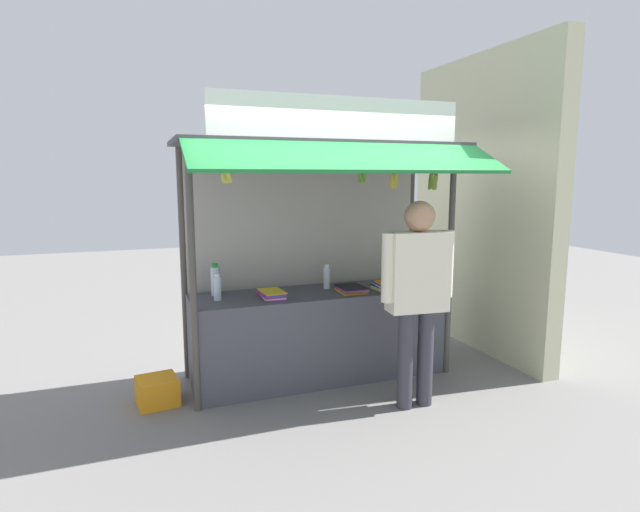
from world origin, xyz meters
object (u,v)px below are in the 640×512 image
at_px(water_bottle_left, 400,267).
at_px(vendor_person, 418,285).
at_px(water_bottle_back_right, 217,288).
at_px(magazine_stack_mid_left, 272,294).
at_px(banana_bunch_inner_right, 362,174).
at_px(water_bottle_back_left, 215,280).
at_px(banana_bunch_rightmost, 394,180).
at_px(magazine_stack_front_left, 387,286).
at_px(plastic_crate, 157,391).
at_px(magazine_stack_right, 351,289).
at_px(banana_bunch_leftmost, 226,175).
at_px(banana_bunch_inner_left, 433,181).
at_px(water_bottle_mid_right, 327,277).

bearing_deg(water_bottle_left, vendor_person, -112.63).
height_order(water_bottle_left, water_bottle_back_right, water_bottle_left).
distance_m(magazine_stack_mid_left, banana_bunch_inner_right, 1.36).
bearing_deg(water_bottle_back_left, vendor_person, -36.17).
bearing_deg(magazine_stack_mid_left, banana_bunch_rightmost, -19.34).
bearing_deg(magazine_stack_front_left, water_bottle_back_left, 167.02).
relative_size(water_bottle_back_right, plastic_crate, 0.73).
relative_size(magazine_stack_right, banana_bunch_leftmost, 1.36).
height_order(banana_bunch_inner_right, banana_bunch_leftmost, same).
relative_size(water_bottle_left, banana_bunch_inner_left, 0.98).
xyz_separation_m(water_bottle_back_left, banana_bunch_inner_right, (1.19, -0.65, 0.98)).
xyz_separation_m(water_bottle_back_left, banana_bunch_leftmost, (0.02, -0.65, 0.98)).
bearing_deg(vendor_person, banana_bunch_leftmost, -11.37).
distance_m(magazine_stack_front_left, vendor_person, 0.76).
relative_size(water_bottle_back_left, plastic_crate, 0.91).
relative_size(magazine_stack_front_left, banana_bunch_inner_right, 1.33).
xyz_separation_m(water_bottle_left, vendor_person, (-0.48, -1.15, 0.07)).
bearing_deg(banana_bunch_leftmost, magazine_stack_mid_left, 38.82).
height_order(magazine_stack_mid_left, magazine_stack_right, magazine_stack_mid_left).
relative_size(banana_bunch_inner_left, vendor_person, 0.17).
distance_m(water_bottle_back_left, banana_bunch_inner_left, 2.22).
relative_size(magazine_stack_front_left, banana_bunch_inner_left, 1.04).
height_order(water_bottle_back_left, magazine_stack_mid_left, water_bottle_back_left).
bearing_deg(magazine_stack_right, magazine_stack_mid_left, 177.71).
bearing_deg(banana_bunch_rightmost, plastic_crate, 170.46).
bearing_deg(vendor_person, banana_bunch_inner_right, -49.76).
height_order(water_bottle_back_right, water_bottle_back_left, water_bottle_back_left).
bearing_deg(banana_bunch_leftmost, water_bottle_mid_right, 27.47).
relative_size(magazine_stack_front_left, magazine_stack_mid_left, 0.99).
height_order(magazine_stack_right, banana_bunch_inner_left, banana_bunch_inner_left).
bearing_deg(banana_bunch_inner_left, magazine_stack_right, 153.22).
xyz_separation_m(water_bottle_left, banana_bunch_leftmost, (-1.97, -0.70, 0.98)).
xyz_separation_m(magazine_stack_mid_left, magazine_stack_right, (0.78, -0.03, -0.00)).
bearing_deg(banana_bunch_rightmost, water_bottle_left, 55.53).
bearing_deg(water_bottle_back_left, banana_bunch_leftmost, -88.44).
bearing_deg(banana_bunch_leftmost, water_bottle_left, 19.46).
bearing_deg(plastic_crate, banana_bunch_leftmost, -30.69).
distance_m(water_bottle_back_right, banana_bunch_rightmost, 1.86).
height_order(banana_bunch_inner_left, banana_bunch_rightmost, same).
distance_m(water_bottle_left, magazine_stack_mid_left, 1.56).
bearing_deg(vendor_person, magazine_stack_right, -66.48).
height_order(water_bottle_left, water_bottle_back_left, water_bottle_back_left).
relative_size(magazine_stack_right, vendor_person, 0.18).
relative_size(magazine_stack_front_left, plastic_crate, 0.96).
bearing_deg(water_bottle_left, magazine_stack_mid_left, -167.70).
height_order(water_bottle_back_left, plastic_crate, water_bottle_back_left).
bearing_deg(banana_bunch_rightmost, water_bottle_back_left, 156.83).
xyz_separation_m(banana_bunch_rightmost, vendor_person, (-0.00, -0.46, -0.87)).
xyz_separation_m(water_bottle_back_right, magazine_stack_mid_left, (0.49, -0.08, -0.08)).
distance_m(magazine_stack_mid_left, banana_bunch_leftmost, 1.23).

